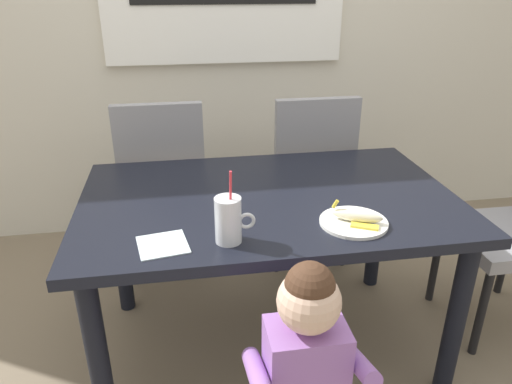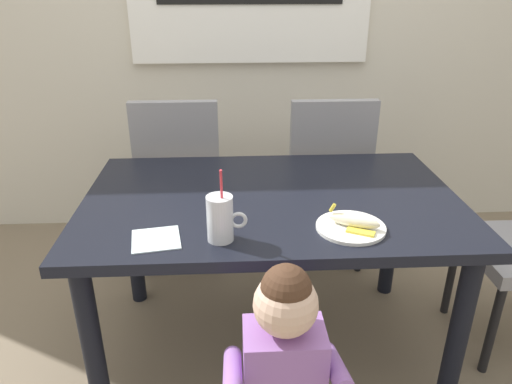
{
  "view_description": "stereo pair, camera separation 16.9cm",
  "coord_description": "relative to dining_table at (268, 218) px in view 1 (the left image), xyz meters",
  "views": [
    {
      "loc": [
        -0.32,
        -1.61,
        1.49
      ],
      "look_at": [
        -0.06,
        -0.09,
        0.79
      ],
      "focal_mm": 33.27,
      "sensor_mm": 36.0,
      "label": 1
    },
    {
      "loc": [
        -0.15,
        -1.63,
        1.49
      ],
      "look_at": [
        -0.06,
        -0.09,
        0.79
      ],
      "focal_mm": 33.27,
      "sensor_mm": 36.0,
      "label": 2
    }
  ],
  "objects": [
    {
      "name": "snack_plate",
      "position": [
        0.24,
        -0.27,
        0.1
      ],
      "size": [
        0.23,
        0.23,
        0.01
      ],
      "primitive_type": "cylinder",
      "color": "white",
      "rests_on": "dining_table"
    },
    {
      "name": "ground_plane",
      "position": [
        0.0,
        0.0,
        -0.63
      ],
      "size": [
        24.0,
        24.0,
        0.0
      ],
      "primitive_type": "plane",
      "color": "#7A6B56"
    },
    {
      "name": "paper_napkin",
      "position": [
        -0.39,
        -0.31,
        0.1
      ],
      "size": [
        0.17,
        0.17,
        0.0
      ],
      "primitive_type": "cube",
      "rotation": [
        0.0,
        0.0,
        0.17
      ],
      "color": "silver",
      "rests_on": "dining_table"
    },
    {
      "name": "toddler_standing",
      "position": [
        -0.02,
        -0.65,
        -0.1
      ],
      "size": [
        0.33,
        0.24,
        0.84
      ],
      "color": "#3F4760",
      "rests_on": "ground"
    },
    {
      "name": "peeled_banana",
      "position": [
        0.25,
        -0.28,
        0.13
      ],
      "size": [
        0.17,
        0.14,
        0.07
      ],
      "rotation": [
        0.0,
        0.0,
        -0.47
      ],
      "color": "#F4EAC6",
      "rests_on": "snack_plate"
    },
    {
      "name": "dining_chair_right",
      "position": [
        0.35,
        0.67,
        -0.09
      ],
      "size": [
        0.44,
        0.44,
        0.96
      ],
      "rotation": [
        0.0,
        0.0,
        3.14
      ],
      "color": "gray",
      "rests_on": "ground"
    },
    {
      "name": "milk_cup",
      "position": [
        -0.19,
        -0.32,
        0.16
      ],
      "size": [
        0.13,
        0.08,
        0.25
      ],
      "color": "silver",
      "rests_on": "dining_table"
    },
    {
      "name": "dining_table",
      "position": [
        0.0,
        0.0,
        0.0
      ],
      "size": [
        1.42,
        0.9,
        0.73
      ],
      "color": "black",
      "rests_on": "ground"
    },
    {
      "name": "dining_chair_left",
      "position": [
        -0.42,
        0.69,
        -0.09
      ],
      "size": [
        0.44,
        0.44,
        0.96
      ],
      "rotation": [
        0.0,
        0.0,
        3.14
      ],
      "color": "gray",
      "rests_on": "ground"
    }
  ]
}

